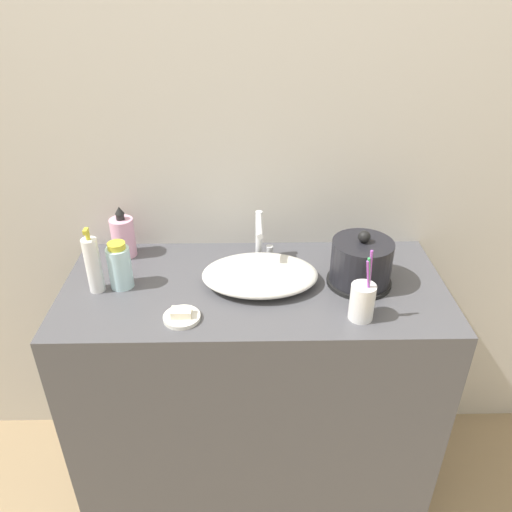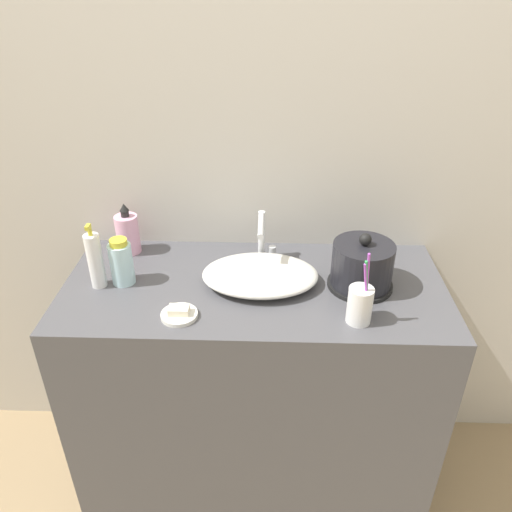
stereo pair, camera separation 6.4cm
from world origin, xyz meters
The scene contains 10 objects.
wall_back centered at (0.00, 0.54, 1.30)m, with size 6.00×0.04×2.60m.
vanity_counter centered at (0.00, 0.26, 0.43)m, with size 1.14×0.52×0.86m.
sink_basin centered at (0.02, 0.27, 0.89)m, with size 0.35×0.24×0.06m.
faucet centered at (0.02, 0.40, 0.96)m, with size 0.06×0.16×0.16m.
electric_kettle centered at (0.31, 0.26, 0.93)m, with size 0.19×0.19×0.18m.
toothbrush_cup centered at (0.29, 0.09, 0.92)m, with size 0.07×0.07×0.22m.
lotion_bottle centered at (-0.46, 0.24, 0.95)m, with size 0.04×0.04×0.21m.
shampoo_bottle centered at (-0.39, 0.26, 0.93)m, with size 0.07×0.07×0.15m.
mouthwash_bottle centered at (-0.42, 0.44, 0.93)m, with size 0.07×0.07×0.17m.
soap_dish centered at (-0.20, 0.10, 0.87)m, with size 0.10×0.10×0.03m.
Camera 2 is at (0.05, -0.98, 1.69)m, focal length 35.00 mm.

